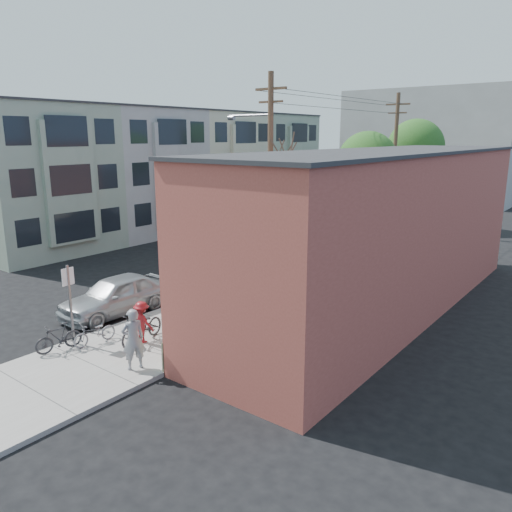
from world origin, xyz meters
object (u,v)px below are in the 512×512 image
Objects in this scene: tree_leafy_mid at (367,162)px; parked_bike_a at (59,338)px; cyclist at (142,322)px; patron_green at (228,312)px; car_0 at (116,295)px; sign_post at (70,297)px; patron_grey at (133,339)px; patio_chair_a at (209,329)px; car_4 at (365,221)px; utility_pole_near at (269,172)px; parking_meter_near at (210,275)px; car_3 at (325,232)px; parking_meter_far at (290,250)px; patio_chair_b at (195,337)px; parked_bike_b at (95,333)px; tree_bare at (280,221)px; tree_leafy_far at (415,148)px; car_2 at (264,248)px; bus at (358,201)px; car_1 at (211,269)px.

parked_bike_a is at bearing -90.68° from tree_leafy_mid.
cyclist is 0.95× the size of parked_bike_a.
patron_green is 0.32× the size of car_0.
sign_post is 1.44× the size of patron_grey.
sign_post is 4.85m from patio_chair_a.
cyclist is 0.31× the size of car_4.
utility_pole_near reaches higher than parked_bike_a.
car_3 reaches higher than parking_meter_near.
parking_meter_far is at bearing 90.00° from parking_meter_near.
sign_post is 4.50m from patio_chair_b.
tree_leafy_mid is 8.31× the size of patio_chair_b.
utility_pole_near is 6.43× the size of parked_bike_b.
tree_bare is 1.15× the size of car_0.
car_0 reaches higher than car_4.
car_3 is at bearing 101.72° from parked_bike_b.
parking_meter_far is at bearing 93.62° from utility_pole_near.
parked_bike_a reaches higher than parked_bike_b.
car_0 is at bearing -94.56° from car_4.
car_3 is at bearing 100.47° from utility_pole_near.
patron_green is (3.61, 4.02, -0.91)m from sign_post.
parking_meter_far is 0.84× the size of cyclist.
patio_chair_a is at bearing -47.83° from parking_meter_near.
patio_chair_b is at bearing -65.70° from patio_chair_a.
utility_pole_near is at bearing -91.25° from tree_leafy_far.
sign_post reaches higher than parked_bike_b.
parked_bike_b is 13.69m from car_2.
patio_chair_a is 3.92m from parked_bike_b.
patio_chair_b is 0.56× the size of parked_bike_a.
car_3 reaches higher than car_2.
patron_green is 29.45m from bus.
car_0 is (-2.00, -18.71, -4.68)m from tree_leafy_mid.
cyclist is 24.70m from car_4.
parking_meter_far reaches higher than patio_chair_b.
patio_chair_b is at bearing -71.22° from tree_bare.
car_0 is (-4.78, 2.95, -0.31)m from patron_grey.
sign_post is 2.26× the size of parking_meter_near.
patron_green is 22.58m from car_4.
patron_green is 4.67m from parked_bike_b.
car_0 is at bearing -100.62° from patron_grey.
parking_meter_far reaches higher than parked_bike_b.
sign_post is 0.45× the size of car_3.
patron_grey is 2.07m from cyclist.
patio_chair_b is 0.14× the size of car_3.
patio_chair_a is (3.12, -8.79, -2.30)m from tree_bare.
utility_pole_near is at bearing 62.66° from car_1.
parking_meter_near is 0.12× the size of utility_pole_near.
sign_post reaches higher than car_1.
car_0 is 17.04m from car_3.
tree_leafy_far is 27.79m from car_0.
tree_leafy_far is 1.73× the size of car_4.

